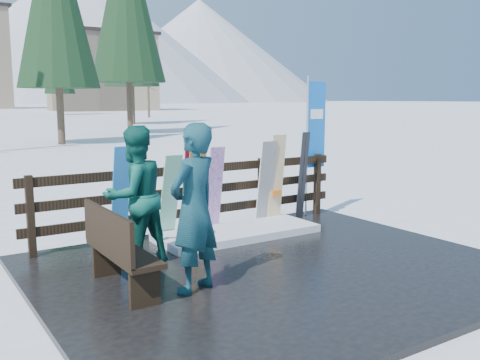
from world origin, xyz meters
TOP-DOWN VIEW (x-y plane):
  - ground at (0.00, 0.00)m, footprint 700.00×700.00m
  - deck at (0.00, 0.00)m, footprint 6.00×5.00m
  - fence at (0.00, 2.20)m, footprint 5.60×0.10m
  - snow_patch at (0.41, 1.60)m, footprint 2.63×1.00m
  - bench at (-2.07, 0.27)m, footprint 0.41×1.50m
  - snowboard_0 at (-1.38, 1.98)m, footprint 0.26×0.36m
  - snowboard_1 at (-0.59, 1.98)m, footprint 0.28×0.39m
  - snowboard_2 at (-0.12, 1.98)m, footprint 0.29×0.28m
  - snowboard_3 at (0.21, 1.98)m, footprint 0.26×0.26m
  - snowboard_4 at (1.24, 1.98)m, footprint 0.30×0.24m
  - snowboard_5 at (1.46, 1.98)m, footprint 0.28×0.20m
  - ski_pair_a at (-0.23, 2.05)m, footprint 0.16×0.24m
  - ski_pair_b at (2.11, 2.05)m, footprint 0.17×0.19m
  - rental_flag at (2.54, 2.25)m, footprint 0.45×0.04m
  - person_front at (-1.32, -0.18)m, footprint 0.83×0.70m
  - person_back at (-1.50, 1.13)m, footprint 1.02×0.87m
  - trees at (4.83, 46.35)m, footprint 42.07×68.73m

SIDE VIEW (x-z plane):
  - ground at x=0.00m, z-range 0.00..0.00m
  - deck at x=0.00m, z-range 0.00..0.08m
  - snow_patch at x=0.41m, z-range 0.08..0.20m
  - bench at x=-2.07m, z-range 0.11..1.08m
  - fence at x=0.00m, z-range 0.16..1.31m
  - snowboard_1 at x=-0.59m, z-range 0.08..1.44m
  - snowboard_3 at x=0.21m, z-range 0.08..1.51m
  - snowboard_4 at x=1.24m, z-range 0.08..1.55m
  - snowboard_0 at x=-1.38m, z-range 0.08..1.60m
  - snowboard_5 at x=1.46m, z-range 0.08..1.66m
  - ski_pair_b at x=2.11m, z-range 0.08..1.68m
  - snowboard_2 at x=-0.12m, z-range 0.08..1.74m
  - ski_pair_a at x=-0.23m, z-range 0.08..1.86m
  - person_back at x=-1.50m, z-range 0.08..1.93m
  - person_front at x=-1.32m, z-range 0.08..2.01m
  - rental_flag at x=2.54m, z-range 0.39..2.99m
  - trees at x=4.83m, z-range -0.69..12.70m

